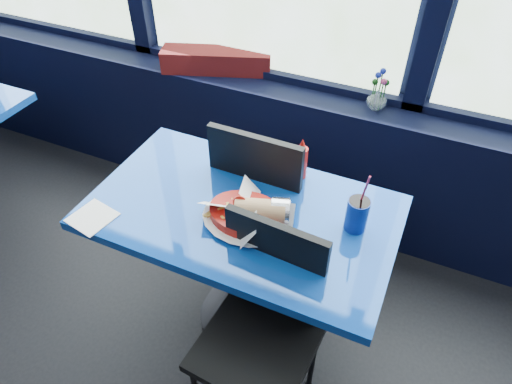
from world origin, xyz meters
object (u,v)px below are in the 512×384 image
at_px(chair_near_front, 264,317).
at_px(flower_vase, 377,97).
at_px(near_table, 243,240).
at_px(food_basket, 248,214).
at_px(planter_box, 217,60).
at_px(ketchup_bottle, 301,160).
at_px(chair_near_back, 265,194).
at_px(soda_cup, 357,214).

height_order(chair_near_front, flower_vase, flower_vase).
relative_size(near_table, food_basket, 3.66).
bearing_deg(near_table, flower_vase, 69.97).
xyz_separation_m(chair_near_front, planter_box, (-0.79, 1.17, 0.34)).
distance_m(near_table, ketchup_bottle, 0.41).
relative_size(chair_near_back, flower_vase, 4.69).
bearing_deg(near_table, chair_near_back, 95.86).
xyz_separation_m(near_table, soda_cup, (0.43, 0.09, 0.25)).
bearing_deg(chair_near_front, food_basket, 130.07).
bearing_deg(chair_near_front, near_table, 132.21).
height_order(food_basket, ketchup_bottle, ketchup_bottle).
height_order(near_table, ketchup_bottle, ketchup_bottle).
height_order(near_table, soda_cup, soda_cup).
relative_size(food_basket, ketchup_bottle, 1.70).
distance_m(near_table, chair_near_front, 0.35).
relative_size(near_table, chair_near_front, 1.33).
distance_m(chair_near_front, food_basket, 0.39).
xyz_separation_m(chair_near_front, flower_vase, (0.10, 1.14, 0.34)).
distance_m(near_table, chair_near_back, 0.32).
bearing_deg(ketchup_bottle, flower_vase, 73.26).
xyz_separation_m(planter_box, food_basket, (0.63, -0.95, -0.07)).
bearing_deg(soda_cup, chair_near_back, 153.45).
relative_size(chair_near_back, food_basket, 2.93).
xyz_separation_m(near_table, flower_vase, (0.32, 0.86, 0.29)).
relative_size(chair_near_front, soda_cup, 3.19).
bearing_deg(food_basket, ketchup_bottle, 82.38).
relative_size(planter_box, food_basket, 1.81).
bearing_deg(chair_near_back, flower_vase, -121.69).
distance_m(chair_near_back, food_basket, 0.45).
bearing_deg(chair_near_back, chair_near_front, 113.57).
xyz_separation_m(near_table, planter_box, (-0.58, 0.89, 0.29)).
bearing_deg(food_basket, flower_vase, 80.85).
bearing_deg(soda_cup, food_basket, -159.87).
distance_m(chair_near_front, chair_near_back, 0.64).
bearing_deg(chair_near_back, near_table, 96.51).
bearing_deg(chair_near_front, flower_vase, 88.78).
relative_size(near_table, soda_cup, 4.25).
relative_size(flower_vase, soda_cup, 0.73).
bearing_deg(soda_cup, near_table, -168.78).
xyz_separation_m(chair_near_back, planter_box, (-0.55, 0.58, 0.31)).
relative_size(chair_near_front, chair_near_back, 0.93).
xyz_separation_m(planter_box, flower_vase, (0.89, -0.03, 0.00)).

